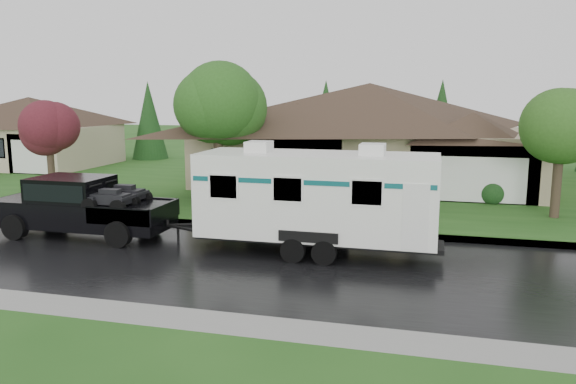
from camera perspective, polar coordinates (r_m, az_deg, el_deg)
name	(u,v)px	position (r m, az deg, el deg)	size (l,w,h in m)	color
ground	(262,245)	(19.42, -2.62, -5.41)	(140.00, 140.00, 0.00)	#24541A
road	(243,261)	(17.59, -4.56, -7.05)	(140.00, 8.00, 0.01)	black
curb	(280,228)	(21.49, -0.86, -3.69)	(140.00, 0.50, 0.15)	gray
lawn	(336,180)	(33.73, 4.90, 1.24)	(140.00, 26.00, 0.15)	#24541A
house_main	(374,122)	(31.93, 8.73, 7.02)	(19.44, 10.80, 6.90)	tan
house_far	(32,126)	(43.48, -24.59, 6.16)	(10.80, 8.64, 5.80)	#BDAB8C
tree_left_green	(217,103)	(26.17, -7.20, 8.97)	(4.00, 4.00, 6.62)	#382B1E
tree_red	(48,130)	(30.87, -23.16, 5.79)	(2.78, 2.78, 4.61)	#382B1E
tree_right_green	(561,131)	(25.03, 25.99, 5.60)	(3.08, 3.08, 5.10)	#382B1E
shrub_row	(357,187)	(27.78, 7.00, 0.55)	(13.60, 1.00, 1.00)	#143814
pickup_truck	(80,205)	(21.78, -20.41, -1.20)	(6.52, 2.48, 2.17)	black
travel_trailer	(317,195)	(18.12, 2.98, -0.31)	(8.05, 2.83, 3.61)	white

